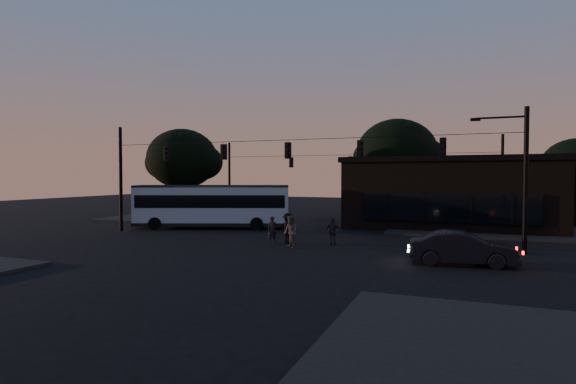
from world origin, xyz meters
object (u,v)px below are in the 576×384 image
at_px(building, 450,192).
at_px(pedestrian_a, 272,230).
at_px(bus, 213,204).
at_px(car, 462,248).
at_px(pedestrian_c, 333,231).
at_px(pedestrian_d, 288,228).
at_px(pedestrian_b, 290,232).

relative_size(building, pedestrian_a, 9.73).
xyz_separation_m(bus, car, (17.89, -8.33, -1.09)).
xyz_separation_m(pedestrian_c, pedestrian_d, (-2.60, -0.53, 0.12)).
distance_m(pedestrian_b, pedestrian_c, 2.70).
distance_m(pedestrian_a, pedestrian_d, 0.98).
height_order(pedestrian_b, pedestrian_d, pedestrian_d).
bearing_deg(pedestrian_a, bus, 117.96).
relative_size(building, pedestrian_b, 8.59).
distance_m(building, pedestrian_a, 16.42).
distance_m(bus, pedestrian_b, 11.24).
relative_size(bus, pedestrian_a, 7.49).
bearing_deg(car, bus, 58.75).
xyz_separation_m(bus, pedestrian_c, (10.90, -4.75, -1.06)).
distance_m(car, pedestrian_d, 10.06).
xyz_separation_m(building, pedestrian_d, (-8.52, -13.19, -1.80)).
bearing_deg(building, pedestrian_d, -122.86).
xyz_separation_m(car, pedestrian_c, (-6.99, 3.58, 0.04)).
bearing_deg(pedestrian_a, car, -41.61).
height_order(pedestrian_a, pedestrian_c, pedestrian_a).
bearing_deg(bus, pedestrian_b, -57.55).
bearing_deg(bus, car, -45.99).
relative_size(car, pedestrian_a, 2.88).
bearing_deg(pedestrian_d, car, -166.00).
height_order(bus, pedestrian_b, bus).
bearing_deg(pedestrian_b, building, 103.26).
distance_m(bus, car, 19.76).
height_order(car, pedestrian_b, pedestrian_b).
bearing_deg(pedestrian_b, pedestrian_c, 86.83).
distance_m(car, pedestrian_c, 7.85).
distance_m(building, pedestrian_b, 16.64).
distance_m(pedestrian_b, pedestrian_d, 1.55).
relative_size(pedestrian_a, pedestrian_b, 0.88).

